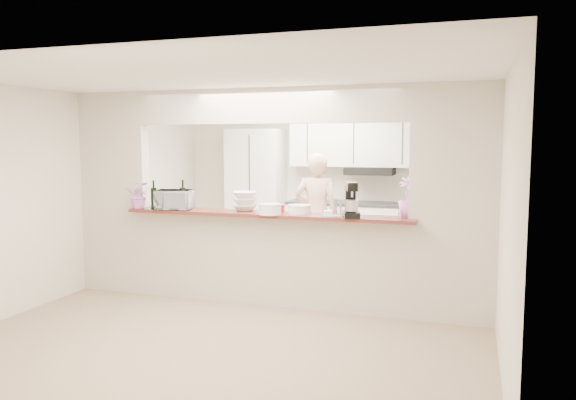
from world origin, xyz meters
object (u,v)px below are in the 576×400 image
at_px(refrigerator, 459,212).
at_px(stand_mixer, 351,202).
at_px(person, 317,215).
at_px(toaster_oven, 174,200).

height_order(refrigerator, stand_mixer, refrigerator).
distance_m(refrigerator, person, 2.18).
bearing_deg(refrigerator, stand_mixer, -110.54).
relative_size(toaster_oven, person, 0.24).
xyz_separation_m(toaster_oven, person, (1.30, 1.68, -0.34)).
height_order(refrigerator, person, person).
distance_m(toaster_oven, person, 2.15).
distance_m(toaster_oven, stand_mixer, 2.16).
xyz_separation_m(refrigerator, toaster_oven, (-3.20, -2.75, 0.36)).
bearing_deg(toaster_oven, stand_mixer, -14.10).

